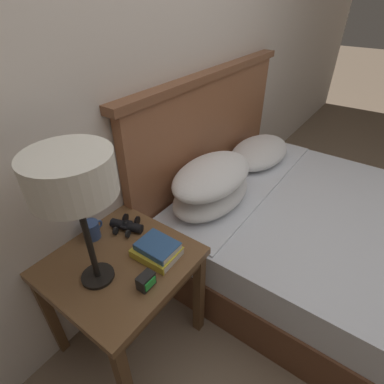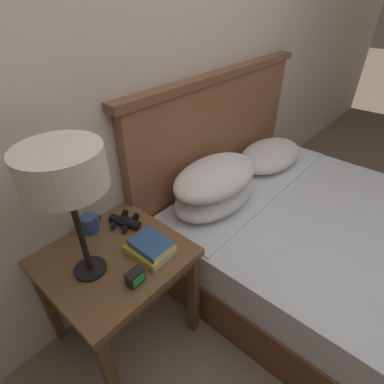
# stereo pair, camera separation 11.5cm
# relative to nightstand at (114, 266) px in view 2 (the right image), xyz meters

# --- Properties ---
(ground_plane) EXTENTS (20.00, 20.00, 0.00)m
(ground_plane) POSITION_rel_nightstand_xyz_m (0.61, -0.74, -0.53)
(ground_plane) COLOR #7A6651
(ground_plane) RESTS_ON ground
(wall_back) EXTENTS (8.00, 0.06, 2.60)m
(wall_back) POSITION_rel_nightstand_xyz_m (0.61, 0.29, 0.77)
(wall_back) COLOR silver
(wall_back) RESTS_ON ground_plane
(nightstand) EXTENTS (0.58, 0.58, 0.61)m
(nightstand) POSITION_rel_nightstand_xyz_m (0.00, 0.00, 0.00)
(nightstand) COLOR brown
(nightstand) RESTS_ON ground_plane
(bed) EXTENTS (1.64, 1.90, 1.16)m
(bed) POSITION_rel_nightstand_xyz_m (1.06, -0.60, -0.24)
(bed) COLOR brown
(bed) RESTS_ON ground_plane
(table_lamp) EXTENTS (0.28, 0.28, 0.56)m
(table_lamp) POSITION_rel_nightstand_xyz_m (-0.11, -0.01, 0.55)
(table_lamp) COLOR black
(table_lamp) RESTS_ON nightstand
(book_on_nightstand) EXTENTS (0.16, 0.19, 0.04)m
(book_on_nightstand) POSITION_rel_nightstand_xyz_m (0.11, -0.12, 0.10)
(book_on_nightstand) COLOR silver
(book_on_nightstand) RESTS_ON nightstand
(book_stacked_on_top) EXTENTS (0.13, 0.17, 0.03)m
(book_stacked_on_top) POSITION_rel_nightstand_xyz_m (0.12, -0.13, 0.13)
(book_stacked_on_top) COLOR silver
(book_stacked_on_top) RESTS_ON book_on_nightstand
(binoculars_pair) EXTENTS (0.15, 0.16, 0.05)m
(binoculars_pair) POSITION_rel_nightstand_xyz_m (0.16, 0.10, 0.10)
(binoculars_pair) COLOR black
(binoculars_pair) RESTS_ON nightstand
(coffee_mug) EXTENTS (0.10, 0.08, 0.08)m
(coffee_mug) POSITION_rel_nightstand_xyz_m (0.03, 0.19, 0.12)
(coffee_mug) COLOR #334C84
(coffee_mug) RESTS_ON nightstand
(alarm_clock) EXTENTS (0.07, 0.05, 0.06)m
(alarm_clock) POSITION_rel_nightstand_xyz_m (-0.03, -0.20, 0.11)
(alarm_clock) COLOR black
(alarm_clock) RESTS_ON nightstand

